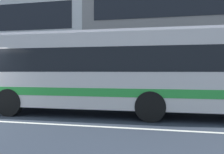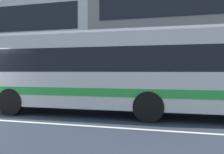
% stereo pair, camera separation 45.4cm
% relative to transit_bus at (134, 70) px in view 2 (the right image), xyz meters
% --- Properties ---
extents(apartment_block_left, '(18.27, 10.35, 9.54)m').
position_rel_transit_bus_xyz_m(apartment_block_left, '(-13.70, 12.08, 3.08)').
color(apartment_block_left, silver).
rests_on(apartment_block_left, ground_plane).
extents(transit_bus, '(10.94, 2.80, 3.07)m').
position_rel_transit_bus_xyz_m(transit_bus, '(0.00, 0.00, 0.00)').
color(transit_bus, silver).
rests_on(transit_bus, ground_plane).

